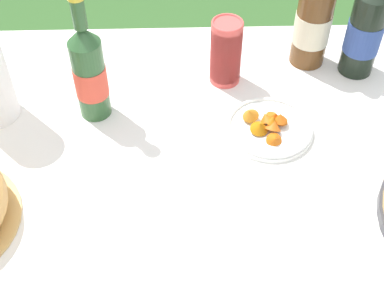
# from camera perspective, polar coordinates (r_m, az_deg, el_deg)

# --- Properties ---
(garden_table) EXTENTS (1.52, 1.20, 0.70)m
(garden_table) POSITION_cam_1_polar(r_m,az_deg,el_deg) (1.08, 3.28, -9.30)
(garden_table) COLOR brown
(garden_table) RESTS_ON ground_plane
(tablecloth) EXTENTS (1.53, 1.21, 0.10)m
(tablecloth) POSITION_cam_1_polar(r_m,az_deg,el_deg) (1.04, 3.40, -7.81)
(tablecloth) COLOR white
(tablecloth) RESTS_ON garden_table
(cup_stack) EXTENTS (0.07, 0.07, 0.16)m
(cup_stack) POSITION_cam_1_polar(r_m,az_deg,el_deg) (1.24, 3.64, 9.75)
(cup_stack) COLOR #E04C47
(cup_stack) RESTS_ON tablecloth
(cider_bottle_green) EXTENTS (0.07, 0.07, 0.31)m
(cider_bottle_green) POSITION_cam_1_polar(r_m,az_deg,el_deg) (1.15, -10.90, 7.56)
(cider_bottle_green) COLOR #2D562D
(cider_bottle_green) RESTS_ON tablecloth
(cider_bottle_amber) EXTENTS (0.09, 0.09, 0.32)m
(cider_bottle_amber) POSITION_cam_1_polar(r_m,az_deg,el_deg) (1.31, 12.85, 12.78)
(cider_bottle_amber) COLOR brown
(cider_bottle_amber) RESTS_ON tablecloth
(juice_bottle_red) EXTENTS (0.08, 0.08, 0.32)m
(juice_bottle_red) POSITION_cam_1_polar(r_m,az_deg,el_deg) (1.31, 18.05, 11.66)
(juice_bottle_red) COLOR black
(juice_bottle_red) RESTS_ON tablecloth
(snack_plate_right) EXTENTS (0.19, 0.19, 0.05)m
(snack_plate_right) POSITION_cam_1_polar(r_m,az_deg,el_deg) (1.17, 8.23, 1.84)
(snack_plate_right) COLOR white
(snack_plate_right) RESTS_ON tablecloth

